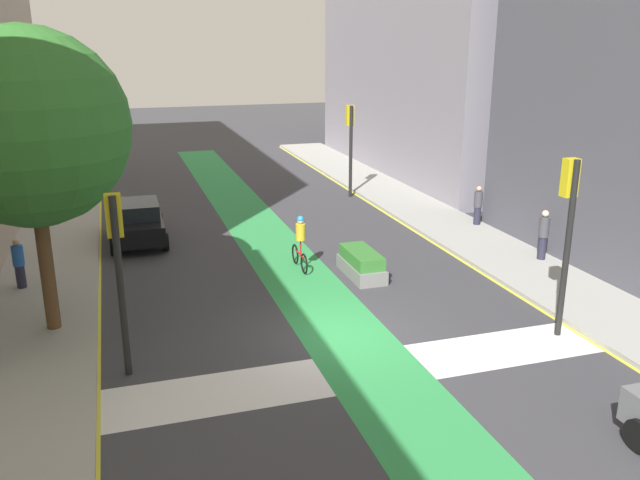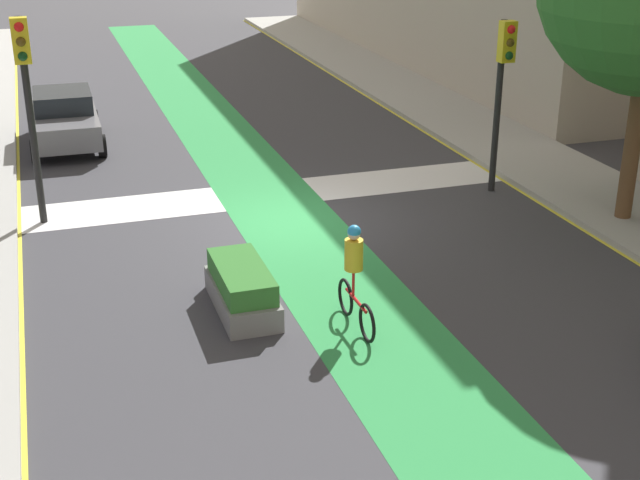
{
  "view_description": "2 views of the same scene",
  "coord_description": "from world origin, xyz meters",
  "px_view_note": "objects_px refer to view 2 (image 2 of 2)",
  "views": [
    {
      "loc": [
        -5.2,
        -14.8,
        7.43
      ],
      "look_at": [
        0.81,
        4.22,
        1.25
      ],
      "focal_mm": 37.05,
      "sensor_mm": 36.0,
      "label": 1
    },
    {
      "loc": [
        5.2,
        17.98,
        7.26
      ],
      "look_at": [
        0.92,
        4.77,
        1.53
      ],
      "focal_mm": 49.42,
      "sensor_mm": 36.0,
      "label": 2
    }
  ],
  "objects_px": {
    "traffic_signal_near_left": "(503,74)",
    "car_grey_right_near": "(65,118)",
    "traffic_signal_near_right": "(26,83)",
    "median_planter": "(242,289)",
    "cyclist_in_lane": "(355,275)"
  },
  "relations": [
    {
      "from": "traffic_signal_near_left",
      "to": "car_grey_right_near",
      "type": "bearing_deg",
      "value": -37.48
    },
    {
      "from": "traffic_signal_near_right",
      "to": "median_planter",
      "type": "distance_m",
      "value": 7.03
    },
    {
      "from": "car_grey_right_near",
      "to": "cyclist_in_lane",
      "type": "xyz_separation_m",
      "value": [
        -4.15,
        13.13,
        0.17
      ]
    },
    {
      "from": "traffic_signal_near_right",
      "to": "traffic_signal_near_left",
      "type": "distance_m",
      "value": 10.8
    },
    {
      "from": "traffic_signal_near_right",
      "to": "car_grey_right_near",
      "type": "xyz_separation_m",
      "value": [
        -0.86,
        -6.38,
        -2.4
      ]
    },
    {
      "from": "traffic_signal_near_left",
      "to": "median_planter",
      "type": "distance_m",
      "value": 8.98
    },
    {
      "from": "cyclist_in_lane",
      "to": "car_grey_right_near",
      "type": "bearing_deg",
      "value": -72.44
    },
    {
      "from": "traffic_signal_near_right",
      "to": "median_planter",
      "type": "height_order",
      "value": "traffic_signal_near_right"
    },
    {
      "from": "car_grey_right_near",
      "to": "traffic_signal_near_left",
      "type": "bearing_deg",
      "value": 142.52
    },
    {
      "from": "traffic_signal_near_right",
      "to": "cyclist_in_lane",
      "type": "bearing_deg",
      "value": 126.59
    },
    {
      "from": "traffic_signal_near_right",
      "to": "traffic_signal_near_left",
      "type": "xyz_separation_m",
      "value": [
        -10.73,
        1.19,
        -0.26
      ]
    },
    {
      "from": "car_grey_right_near",
      "to": "cyclist_in_lane",
      "type": "distance_m",
      "value": 13.77
    },
    {
      "from": "traffic_signal_near_right",
      "to": "car_grey_right_near",
      "type": "relative_size",
      "value": 1.09
    },
    {
      "from": "traffic_signal_near_left",
      "to": "median_planter",
      "type": "bearing_deg",
      "value": 30.35
    },
    {
      "from": "traffic_signal_near_left",
      "to": "cyclist_in_lane",
      "type": "xyz_separation_m",
      "value": [
        5.72,
        5.55,
        -1.98
      ]
    }
  ]
}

